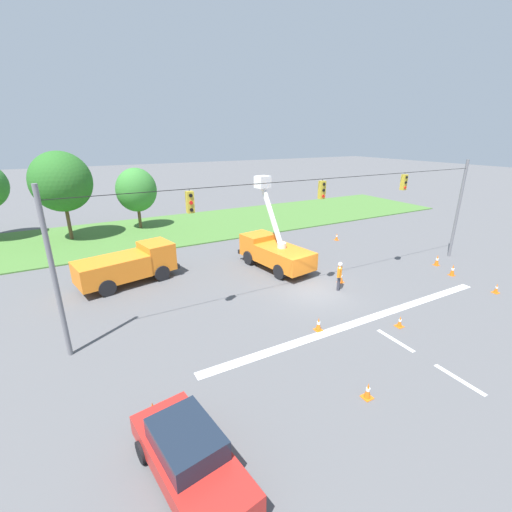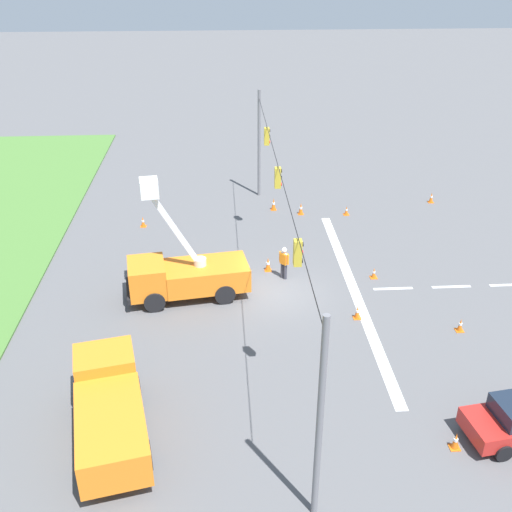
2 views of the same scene
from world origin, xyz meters
name	(u,v)px [view 1 (image 1 of 2)]	position (x,y,z in m)	size (l,w,h in m)	color
ground_plane	(314,291)	(0.00, 0.00, 0.00)	(200.00, 200.00, 0.00)	#565659
grass_verge	(206,225)	(0.00, 18.00, 0.05)	(56.00, 12.00, 0.10)	#477533
lane_markings	(386,335)	(0.00, -5.43, 0.00)	(17.60, 15.25, 0.01)	silver
signal_gantry	(318,219)	(-0.06, 0.00, 4.43)	(26.20, 0.33, 7.20)	slate
tree_west	(61,182)	(-12.35, 18.80, 5.10)	(4.89, 5.06, 7.61)	brown
tree_centre	(136,190)	(-6.20, 19.79, 3.83)	(3.80, 3.42, 5.91)	brown
utility_truck_bucket_lift	(274,250)	(-0.10, 4.48, 1.29)	(3.10, 6.16, 6.21)	orange
utility_truck_support_near	(129,265)	(-9.37, 6.64, 1.20)	(6.33, 3.45, 2.26)	orange
sedan_red	(189,455)	(-10.29, -7.80, 0.79)	(2.39, 4.51, 1.56)	red
road_worker	(339,274)	(1.40, -0.53, 1.00)	(0.51, 0.47, 1.77)	#383842
traffic_cone_foreground_left	(337,237)	(8.25, 7.43, 0.31)	(0.36, 0.36, 0.65)	orange
traffic_cone_foreground_right	(400,322)	(1.15, -5.21, 0.27)	(0.36, 0.36, 0.58)	orange
traffic_cone_mid_left	(341,277)	(2.26, 0.22, 0.38)	(0.36, 0.36, 0.76)	orange
traffic_cone_near_bucket	(153,410)	(-10.70, -5.23, 0.32)	(0.36, 0.36, 0.66)	orange
traffic_cone_lane_edge_a	(437,260)	(10.36, -0.78, 0.39)	(0.36, 0.36, 0.79)	orange
traffic_cone_lane_edge_b	(453,270)	(9.55, -2.46, 0.38)	(0.36, 0.36, 0.77)	orange
traffic_cone_far_left	(496,288)	(9.28, -5.36, 0.28)	(0.36, 0.36, 0.59)	orange
traffic_cone_far_right	(368,391)	(-3.82, -7.94, 0.30)	(0.36, 0.36, 0.63)	orange
traffic_cone_centre_line	(319,324)	(-2.53, -3.56, 0.33)	(0.36, 0.36, 0.68)	orange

